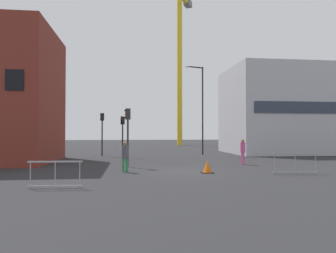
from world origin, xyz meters
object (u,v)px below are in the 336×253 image
streetlamp_tall (201,103)px  traffic_light_verge (102,127)px  pedestrian_walking (243,150)px  traffic_light_crosswalk (123,130)px  construction_crane (179,46)px  pedestrian_waiting (125,154)px  traffic_cone_orange (207,167)px  traffic_light_far (128,127)px

streetlamp_tall → traffic_light_verge: streetlamp_tall is taller
streetlamp_tall → traffic_light_verge: 9.89m
streetlamp_tall → pedestrian_walking: size_ratio=5.00×
traffic_light_verge → traffic_light_crosswalk: traffic_light_verge is taller
construction_crane → pedestrian_waiting: construction_crane is taller
construction_crane → traffic_cone_orange: (-4.45, -38.18, -17.25)m
construction_crane → traffic_light_verge: construction_crane is taller
pedestrian_waiting → streetlamp_tall: bearing=61.1°
pedestrian_waiting → pedestrian_walking: bearing=22.5°
pedestrian_walking → construction_crane: bearing=88.4°
pedestrian_walking → traffic_cone_orange: pedestrian_walking is taller
traffic_light_crosswalk → pedestrian_walking: (8.32, -7.27, -1.43)m
traffic_light_far → construction_crane: bearing=75.8°
traffic_light_verge → pedestrian_waiting: size_ratio=2.38×
streetlamp_tall → traffic_light_verge: bearing=-176.9°
traffic_light_far → pedestrian_walking: size_ratio=2.13×
pedestrian_walking → traffic_cone_orange: 5.43m
pedestrian_waiting → traffic_light_far: bearing=87.3°
pedestrian_walking → traffic_cone_orange: (-3.50, -4.09, -0.71)m
pedestrian_waiting → traffic_cone_orange: (4.45, -0.80, -0.67)m
pedestrian_waiting → traffic_cone_orange: bearing=-10.1°
streetlamp_tall → traffic_light_verge: (-9.58, -0.51, -2.39)m
traffic_light_far → traffic_light_crosswalk: (-0.50, 7.91, -0.07)m
traffic_cone_orange → traffic_light_far: bearing=141.4°
streetlamp_tall → pedestrian_waiting: (-7.25, -13.13, -4.11)m
construction_crane → pedestrian_walking: (-0.95, -34.09, -16.54)m
traffic_light_verge → pedestrian_walking: (10.27, -9.32, -1.67)m
streetlamp_tall → traffic_light_crosswalk: 8.47m
traffic_light_far → traffic_light_crosswalk: size_ratio=1.03×
traffic_light_crosswalk → pedestrian_waiting: traffic_light_crosswalk is taller
traffic_light_crosswalk → construction_crane: bearing=70.9°
streetlamp_tall → pedestrian_waiting: bearing=-118.9°
construction_crane → traffic_light_crosswalk: bearing=-109.1°
construction_crane → traffic_light_verge: size_ratio=6.86×
traffic_light_crosswalk → traffic_cone_orange: size_ratio=5.41×
streetlamp_tall → traffic_light_crosswalk: bearing=-161.4°
streetlamp_tall → pedestrian_walking: 10.66m
construction_crane → traffic_light_crosswalk: 32.15m
traffic_light_far → pedestrian_walking: bearing=4.7°
pedestrian_walking → pedestrian_waiting: 8.60m
traffic_light_far → traffic_light_verge: 10.26m
traffic_cone_orange → streetlamp_tall: bearing=78.6°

